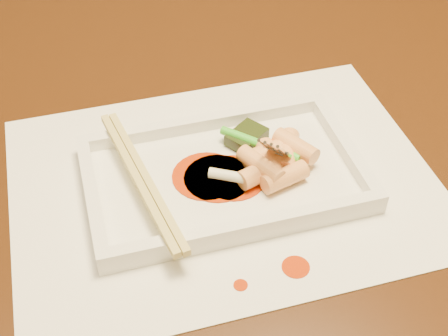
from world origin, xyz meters
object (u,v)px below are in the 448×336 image
object	(u,v)px
chopstick_a	(137,179)
fork	(292,90)
table	(193,168)
placemat	(224,182)
plate_base	(224,179)

from	to	relation	value
chopstick_a	fork	distance (m)	0.16
table	chopstick_a	size ratio (longest dim) A/B	7.17
placemat	chopstick_a	bearing A→B (deg)	180.00
placemat	chopstick_a	distance (m)	0.09
placemat	plate_base	world-z (taller)	plate_base
placemat	plate_base	size ratio (longest dim) A/B	1.54
table	fork	distance (m)	0.23
placemat	plate_base	bearing A→B (deg)	0.00
placemat	fork	xyz separation A→B (m)	(0.07, 0.02, 0.08)
chopstick_a	fork	world-z (taller)	fork
placemat	fork	world-z (taller)	fork
table	chopstick_a	xyz separation A→B (m)	(-0.08, -0.13, 0.13)
plate_base	fork	bearing A→B (deg)	14.42
chopstick_a	fork	bearing A→B (deg)	6.75
plate_base	chopstick_a	xyz separation A→B (m)	(-0.08, 0.00, 0.02)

